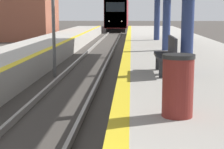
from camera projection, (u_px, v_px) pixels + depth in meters
The scene contains 3 objects.
train at pixel (118, 13), 52.22m from camera, with size 2.61×20.69×4.32m.
trash_bin at pixel (178, 86), 5.47m from camera, with size 0.48×0.48×0.92m.
bench at pixel (167, 54), 9.35m from camera, with size 0.44×1.57×0.92m.
Camera 1 is at (1.81, -1.73, 2.39)m, focal length 60.00 mm.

